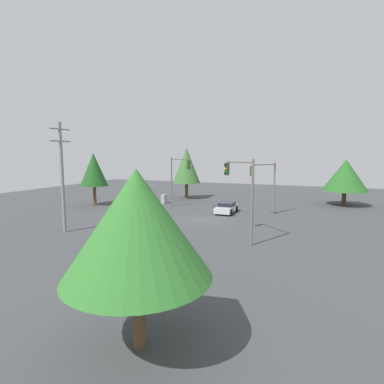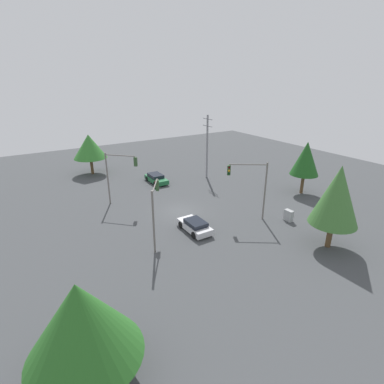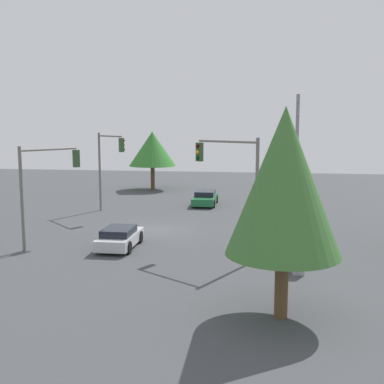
{
  "view_description": "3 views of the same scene",
  "coord_description": "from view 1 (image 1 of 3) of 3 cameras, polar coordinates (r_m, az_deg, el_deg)",
  "views": [
    {
      "loc": [
        -28.31,
        -10.33,
        6.71
      ],
      "look_at": [
        0.13,
        1.19,
        2.86
      ],
      "focal_mm": 28.0,
      "sensor_mm": 36.0,
      "label": 1
    },
    {
      "loc": [
        27.4,
        -15.57,
        14.62
      ],
      "look_at": [
        2.28,
        0.01,
        3.14
      ],
      "focal_mm": 28.0,
      "sensor_mm": 36.0,
      "label": 2
    },
    {
      "loc": [
        30.97,
        6.8,
        7.08
      ],
      "look_at": [
        1.76,
        2.54,
        2.89
      ],
      "focal_mm": 45.0,
      "sensor_mm": 36.0,
      "label": 3
    }
  ],
  "objects": [
    {
      "name": "traffic_signal_main",
      "position": [
        23.43,
        9.34,
        1.33
      ],
      "size": [
        2.9,
        2.96,
        6.39
      ],
      "rotation": [
        0.0,
        0.0,
        0.8
      ],
      "color": "slate",
      "rests_on": "ground_plane"
    },
    {
      "name": "sedan_silver",
      "position": [
        34.91,
        6.6,
        -2.97
      ],
      "size": [
        4.08,
        1.95,
        1.22
      ],
      "rotation": [
        0.0,
        0.0,
        1.57
      ],
      "color": "silver",
      "rests_on": "ground_plane"
    },
    {
      "name": "tree_far",
      "position": [
        41.6,
        -18.22,
        4.06
      ],
      "size": [
        3.62,
        3.62,
        6.92
      ],
      "color": "brown",
      "rests_on": "ground_plane"
    },
    {
      "name": "tree_corner",
      "position": [
        44.11,
        27.18,
        2.85
      ],
      "size": [
        5.65,
        5.65,
        6.1
      ],
      "color": "#4C3823",
      "rests_on": "ground_plane"
    },
    {
      "name": "traffic_signal_aux",
      "position": [
        37.3,
        -2.69,
        3.58
      ],
      "size": [
        2.48,
        3.56,
        6.4
      ],
      "rotation": [
        0.0,
        0.0,
        4.12
      ],
      "color": "slate",
      "rests_on": "ground_plane"
    },
    {
      "name": "electrical_cabinet",
      "position": [
        41.55,
        -5.34,
        -1.33
      ],
      "size": [
        0.96,
        0.53,
        1.22
      ],
      "primitive_type": "cube",
      "color": "#9EA0A3",
      "rests_on": "ground_plane"
    },
    {
      "name": "ground_plane",
      "position": [
        30.87,
        1.96,
        -5.41
      ],
      "size": [
        80.0,
        80.0,
        0.0
      ],
      "primitive_type": "plane",
      "color": "#424447"
    },
    {
      "name": "tree_left",
      "position": [
        10.2,
        -10.43,
        -6.03
      ],
      "size": [
        5.08,
        5.08,
        6.27
      ],
      "color": "brown",
      "rests_on": "ground_plane"
    },
    {
      "name": "sedan_green",
      "position": [
        22.29,
        -12.36,
        -8.9
      ],
      "size": [
        4.46,
        2.01,
        1.24
      ],
      "rotation": [
        0.0,
        0.0,
        -1.57
      ],
      "color": "#1E6638",
      "rests_on": "ground_plane"
    },
    {
      "name": "traffic_signal_cross",
      "position": [
        33.72,
        13.79,
        2.4
      ],
      "size": [
        3.46,
        2.27,
        5.87
      ],
      "rotation": [
        0.0,
        0.0,
        2.58
      ],
      "color": "slate",
      "rests_on": "ground_plane"
    },
    {
      "name": "utility_pole_tall",
      "position": [
        27.9,
        -23.51,
        3.05
      ],
      "size": [
        2.2,
        0.28,
        9.44
      ],
      "color": "gray",
      "rests_on": "ground_plane"
    },
    {
      "name": "tree_behind",
      "position": [
        45.72,
        -1.05,
        5.03
      ],
      "size": [
        4.17,
        4.17,
        7.71
      ],
      "color": "brown",
      "rests_on": "ground_plane"
    }
  ]
}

